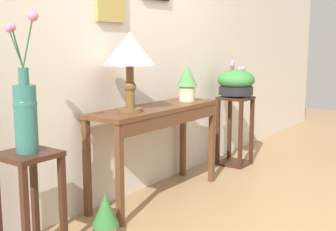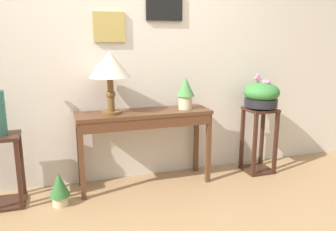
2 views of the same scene
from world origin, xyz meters
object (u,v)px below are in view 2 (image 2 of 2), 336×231
object	(u,v)px
planter_bowl_wide_right	(261,95)
potted_plant_floor	(59,188)
pedestal_stand_right	(259,140)
table_lamp	(110,67)
console_table	(145,123)
pedestal_stand_left	(4,171)
potted_plant_on_console	(185,91)

from	to	relation	value
planter_bowl_wide_right	potted_plant_floor	xyz separation A→B (m)	(-2.12, -0.16, -0.70)
pedestal_stand_right	table_lamp	bearing A→B (deg)	177.98
console_table	potted_plant_floor	distance (m)	0.99
console_table	pedestal_stand_right	bearing A→B (deg)	-1.47
pedestal_stand_left	potted_plant_floor	xyz separation A→B (m)	(0.45, -0.16, -0.16)
potted_plant_floor	console_table	bearing A→B (deg)	13.15
console_table	table_lamp	xyz separation A→B (m)	(-0.32, 0.02, 0.55)
pedestal_stand_left	table_lamp	bearing A→B (deg)	3.29
potted_plant_on_console	pedestal_stand_right	world-z (taller)	potted_plant_on_console
planter_bowl_wide_right	potted_plant_floor	size ratio (longest dim) A/B	1.24
pedestal_stand_left	pedestal_stand_right	bearing A→B (deg)	-0.02
console_table	pedestal_stand_left	world-z (taller)	console_table
pedestal_stand_left	pedestal_stand_right	world-z (taller)	pedestal_stand_right
table_lamp	potted_plant_on_console	world-z (taller)	table_lamp
console_table	pedestal_stand_right	size ratio (longest dim) A/B	1.82
table_lamp	pedestal_stand_left	size ratio (longest dim) A/B	0.90
table_lamp	potted_plant_on_console	xyz separation A→B (m)	(0.75, -0.02, -0.26)
potted_plant_floor	pedestal_stand_right	bearing A→B (deg)	4.37
table_lamp	potted_plant_floor	bearing A→B (deg)	-157.00
console_table	potted_plant_on_console	size ratio (longest dim) A/B	4.05
pedestal_stand_left	pedestal_stand_right	xyz separation A→B (m)	(2.58, -0.00, 0.04)
pedestal_stand_left	planter_bowl_wide_right	xyz separation A→B (m)	(2.58, -0.00, 0.55)
planter_bowl_wide_right	potted_plant_on_console	bearing A→B (deg)	177.31
potted_plant_on_console	pedestal_stand_right	distance (m)	1.04
potted_plant_on_console	planter_bowl_wide_right	bearing A→B (deg)	-2.69
console_table	table_lamp	size ratio (longest dim) A/B	2.26
pedestal_stand_left	planter_bowl_wide_right	world-z (taller)	planter_bowl_wide_right
console_table	pedestal_stand_left	size ratio (longest dim) A/B	2.02
potted_plant_floor	potted_plant_on_console	bearing A→B (deg)	9.12
pedestal_stand_right	potted_plant_floor	xyz separation A→B (m)	(-2.12, -0.16, -0.19)
potted_plant_on_console	potted_plant_floor	xyz separation A→B (m)	(-1.26, -0.20, -0.78)
table_lamp	pedestal_stand_right	size ratio (longest dim) A/B	0.81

